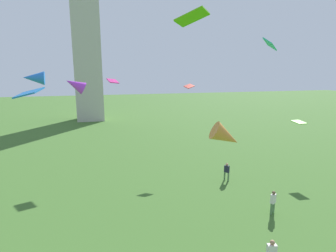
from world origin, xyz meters
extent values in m
cube|color=#B7B2A8|center=(-4.91, 58.43, 20.64)|extent=(5.32, 5.32, 41.28)
cylinder|color=#51754C|center=(7.72, 21.73, 0.41)|extent=(0.15, 0.15, 0.81)
cylinder|color=#51754C|center=(7.50, 22.03, 0.41)|extent=(0.15, 0.15, 0.81)
cube|color=#1E2333|center=(7.61, 21.88, 1.14)|extent=(0.47, 0.51, 0.64)
sphere|color=#A37556|center=(7.61, 21.88, 1.58)|extent=(0.24, 0.24, 0.24)
cube|color=silver|center=(4.38, 10.96, 1.18)|extent=(0.50, 0.36, 0.67)
sphere|color=#A37556|center=(4.38, 10.96, 1.63)|extent=(0.25, 0.25, 0.25)
cylinder|color=#51754C|center=(8.18, 15.82, 0.41)|extent=(0.16, 0.16, 0.83)
cylinder|color=#51754C|center=(7.85, 15.63, 0.41)|extent=(0.16, 0.16, 0.83)
cube|color=silver|center=(8.01, 15.72, 1.16)|extent=(0.52, 0.45, 0.66)
sphere|color=brown|center=(8.01, 15.72, 1.60)|extent=(0.24, 0.24, 0.24)
cube|color=#60C024|center=(15.93, 22.83, 4.95)|extent=(1.00, 1.39, 0.22)
cube|color=#C91C77|center=(-1.81, 31.18, 8.92)|extent=(1.32, 1.69, 0.57)
cone|color=orange|center=(3.67, 14.89, 6.15)|extent=(2.21, 1.57, 1.82)
cone|color=#B235D7|center=(-5.75, 30.79, 8.59)|extent=(2.48, 1.68, 2.07)
cone|color=blue|center=(-8.74, 26.26, 9.40)|extent=(1.82, 1.34, 1.27)
cube|color=#55B608|center=(0.62, 12.79, 12.28)|extent=(1.66, 1.58, 0.65)
cube|color=#25BE94|center=(12.87, 24.24, 12.55)|extent=(1.74, 1.87, 1.24)
cube|color=red|center=(6.72, 29.97, 8.30)|extent=(1.37, 1.16, 0.54)
cube|color=blue|center=(-7.97, 20.46, 8.55)|extent=(2.00, 1.81, 0.75)
camera|label=1|loc=(-3.65, 1.10, 9.91)|focal=28.22mm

